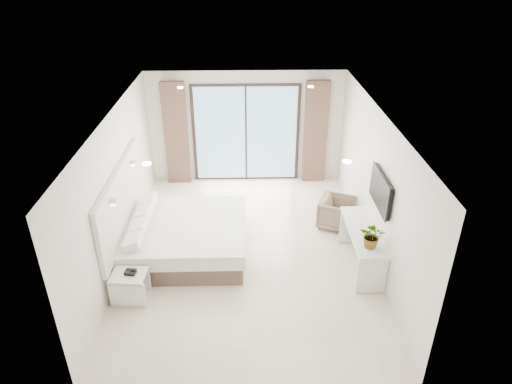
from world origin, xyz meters
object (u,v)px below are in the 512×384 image
nightstand (130,287)px  console_desk (363,240)px  bed (185,237)px  armchair (337,211)px

nightstand → console_desk: bearing=15.4°
bed → console_desk: console_desk is taller
armchair → nightstand: bearing=143.3°
bed → armchair: bearing=15.3°
nightstand → armchair: size_ratio=0.84×
nightstand → armchair: armchair is taller
console_desk → armchair: size_ratio=2.37×
console_desk → armchair: 1.38m
bed → nightstand: size_ratio=3.83×
bed → armchair: bed is taller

